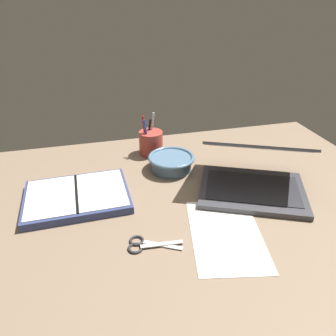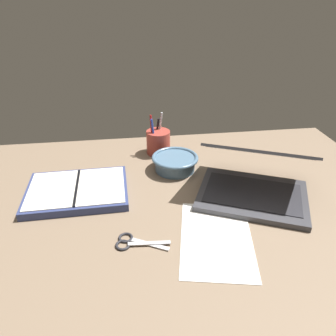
# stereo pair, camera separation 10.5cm
# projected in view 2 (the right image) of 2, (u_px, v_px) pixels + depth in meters

# --- Properties ---
(desk_top) EXTENTS (1.40, 1.00, 0.02)m
(desk_top) POSITION_uv_depth(u_px,v_px,m) (188.00, 204.00, 1.01)
(desk_top) COLOR #75604C
(desk_top) RESTS_ON ground
(laptop) EXTENTS (0.42, 0.41, 0.19)m
(laptop) POSITION_uv_depth(u_px,v_px,m) (254.00, 180.00, 1.02)
(laptop) COLOR #38383D
(laptop) RESTS_ON desk_top
(bowl) EXTENTS (0.17, 0.17, 0.05)m
(bowl) POSITION_uv_depth(u_px,v_px,m) (175.00, 162.00, 1.16)
(bowl) COLOR slate
(bowl) RESTS_ON desk_top
(pen_cup) EXTENTS (0.09, 0.09, 0.16)m
(pen_cup) POSITION_uv_depth(u_px,v_px,m) (158.00, 142.00, 1.28)
(pen_cup) COLOR #9E382D
(pen_cup) RESTS_ON desk_top
(planner) EXTENTS (0.32, 0.24, 0.03)m
(planner) POSITION_uv_depth(u_px,v_px,m) (77.00, 191.00, 1.04)
(planner) COLOR navy
(planner) RESTS_ON desk_top
(scissors) EXTENTS (0.14, 0.08, 0.01)m
(scissors) POSITION_uv_depth(u_px,v_px,m) (131.00, 242.00, 0.84)
(scissors) COLOR #B7B7BC
(scissors) RESTS_ON desk_top
(paper_sheet_front) EXTENTS (0.24, 0.33, 0.00)m
(paper_sheet_front) POSITION_uv_depth(u_px,v_px,m) (216.00, 238.00, 0.86)
(paper_sheet_front) COLOR white
(paper_sheet_front) RESTS_ON desk_top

